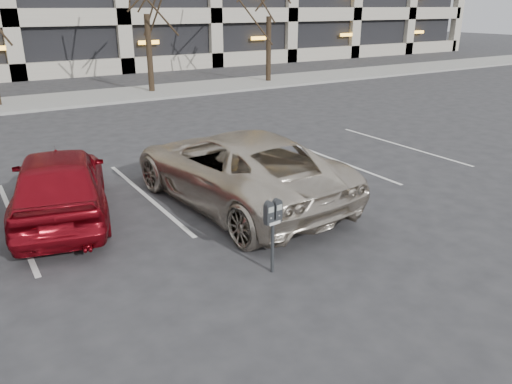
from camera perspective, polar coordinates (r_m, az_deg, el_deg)
ground at (r=10.42m, az=-0.71°, el=-2.88°), size 140.00×140.00×0.00m
sidewalk at (r=25.01m, az=-20.48°, el=9.88°), size 80.00×4.00×0.12m
stall_lines at (r=11.81m, az=-12.40°, el=-0.46°), size 16.90×5.20×0.00m
parking_meter at (r=7.95m, az=1.94°, el=-3.07°), size 0.33×0.15×1.25m
suv_silver at (r=10.98m, az=-2.25°, el=2.86°), size 3.12×6.01×1.63m
car_red at (r=10.87m, az=-21.54°, el=0.94°), size 2.78×4.76×1.52m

